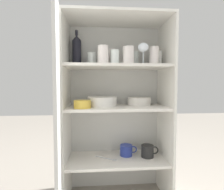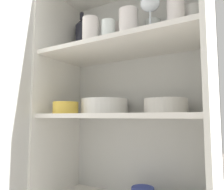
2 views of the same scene
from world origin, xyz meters
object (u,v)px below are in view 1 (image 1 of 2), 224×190
Objects in this scene: plate_stack_white at (102,101)px; mixing_bowl_large at (139,101)px; serving_bowl_small at (82,104)px; coffee_mug_primary at (126,150)px; wine_bottle at (77,51)px.

plate_stack_white is 0.30m from mixing_bowl_large.
serving_bowl_small is (-0.44, -0.15, -0.00)m from mixing_bowl_large.
coffee_mug_primary is (0.19, 0.01, -0.40)m from plate_stack_white.
serving_bowl_small is (-0.14, -0.12, -0.01)m from plate_stack_white.
wine_bottle is 0.89m from coffee_mug_primary.
mixing_bowl_large is at bearing 7.68° from coffee_mug_primary.
plate_stack_white reaches higher than serving_bowl_small.
serving_bowl_small is at bearing -158.58° from coffee_mug_primary.
wine_bottle is at bearing 163.74° from plate_stack_white.
wine_bottle is 0.45m from plate_stack_white.
mixing_bowl_large is at bearing 18.34° from serving_bowl_small.
mixing_bowl_large is 0.46m from serving_bowl_small.
wine_bottle reaches higher than coffee_mug_primary.
serving_bowl_small is at bearing -139.38° from plate_stack_white.
wine_bottle is 2.32× the size of serving_bowl_small.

